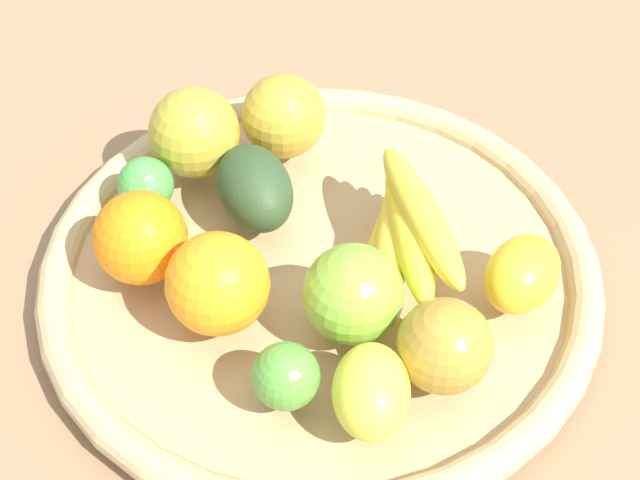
% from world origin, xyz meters
% --- Properties ---
extents(ground_plane, '(2.40, 2.40, 0.00)m').
position_xyz_m(ground_plane, '(0.00, 0.00, 0.00)').
color(ground_plane, '#8C6A4B').
rests_on(ground_plane, ground).
extents(basket, '(0.44, 0.44, 0.03)m').
position_xyz_m(basket, '(0.00, 0.00, 0.02)').
color(basket, tan).
rests_on(basket, ground_plane).
extents(banana_bunch, '(0.15, 0.13, 0.07)m').
position_xyz_m(banana_bunch, '(-0.03, 0.05, 0.07)').
color(banana_bunch, yellow).
rests_on(banana_bunch, basket).
extents(orange_0, '(0.08, 0.08, 0.08)m').
position_xyz_m(orange_0, '(0.09, -0.03, 0.07)').
color(orange_0, orange).
rests_on(orange_0, basket).
extents(apple_3, '(0.08, 0.08, 0.07)m').
position_xyz_m(apple_3, '(-0.09, -0.09, 0.07)').
color(apple_3, gold).
rests_on(apple_3, basket).
extents(apple_0, '(0.10, 0.10, 0.07)m').
position_xyz_m(apple_0, '(0.04, 0.06, 0.07)').
color(apple_0, '#80B635').
rests_on(apple_0, basket).
extents(orange_1, '(0.10, 0.10, 0.07)m').
position_xyz_m(orange_1, '(0.08, -0.11, 0.07)').
color(orange_1, orange).
rests_on(orange_1, basket).
extents(apple_1, '(0.07, 0.07, 0.07)m').
position_xyz_m(apple_1, '(0.05, 0.13, 0.07)').
color(apple_1, '#AD842F').
rests_on(apple_1, basket).
extents(apple_2, '(0.08, 0.08, 0.08)m').
position_xyz_m(apple_2, '(-0.03, -0.14, 0.07)').
color(apple_2, '#ABA131').
rests_on(apple_2, basket).
extents(lime_0, '(0.06, 0.06, 0.05)m').
position_xyz_m(lime_0, '(0.12, 0.05, 0.06)').
color(lime_0, '#549938').
rests_on(lime_0, basket).
extents(avocado, '(0.10, 0.10, 0.06)m').
position_xyz_m(avocado, '(-0.01, -0.07, 0.06)').
color(avocado, '#2D4526').
rests_on(avocado, basket).
extents(lime_1, '(0.06, 0.06, 0.05)m').
position_xyz_m(lime_1, '(0.03, -0.15, 0.06)').
color(lime_1, green).
rests_on(lime_1, basket).
extents(lemon_1, '(0.07, 0.05, 0.05)m').
position_xyz_m(lemon_1, '(-0.05, 0.15, 0.06)').
color(lemon_1, yellow).
rests_on(lemon_1, basket).
extents(lemon_0, '(0.09, 0.08, 0.05)m').
position_xyz_m(lemon_0, '(0.10, 0.10, 0.06)').
color(lemon_0, '#DFE242').
rests_on(lemon_0, basket).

